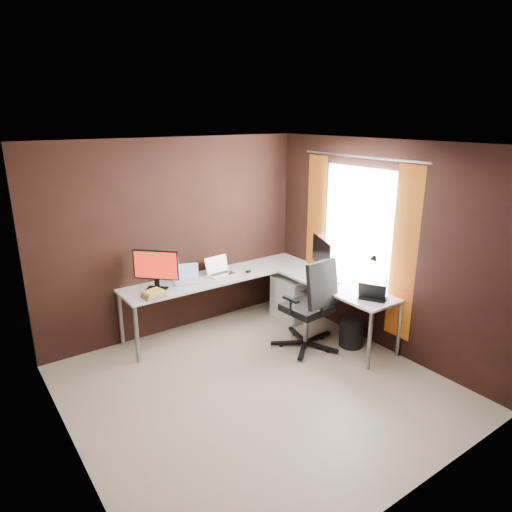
{
  "coord_description": "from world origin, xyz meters",
  "views": [
    {
      "loc": [
        -2.42,
        -3.39,
        2.75
      ],
      "look_at": [
        0.66,
        0.95,
        1.1
      ],
      "focal_mm": 32.0,
      "sensor_mm": 36.0,
      "label": 1
    }
  ],
  "objects_px": {
    "laptop_silver": "(219,271)",
    "book_stack": "(154,294)",
    "monitor_right": "(321,254)",
    "laptop_white": "(187,278)",
    "monitor_left": "(156,268)",
    "laptop_black_big": "(323,279)",
    "desk_lamp": "(379,272)",
    "office_chair": "(309,322)",
    "wastebasket": "(351,333)",
    "drawer_pedestal": "(292,298)",
    "laptop_black_small": "(372,295)"
  },
  "relations": [
    {
      "from": "monitor_left",
      "to": "laptop_white",
      "type": "distance_m",
      "value": 0.47
    },
    {
      "from": "laptop_black_small",
      "to": "book_stack",
      "type": "bearing_deg",
      "value": 24.03
    },
    {
      "from": "laptop_black_big",
      "to": "drawer_pedestal",
      "type": "bearing_deg",
      "value": -10.28
    },
    {
      "from": "laptop_white",
      "to": "desk_lamp",
      "type": "xyz_separation_m",
      "value": [
        1.5,
        -1.79,
        0.28
      ]
    },
    {
      "from": "drawer_pedestal",
      "to": "wastebasket",
      "type": "relative_size",
      "value": 1.78
    },
    {
      "from": "monitor_right",
      "to": "wastebasket",
      "type": "bearing_deg",
      "value": -164.81
    },
    {
      "from": "monitor_left",
      "to": "laptop_black_big",
      "type": "height_order",
      "value": "monitor_left"
    },
    {
      "from": "drawer_pedestal",
      "to": "laptop_white",
      "type": "xyz_separation_m",
      "value": [
        -1.43,
        0.39,
        0.48
      ]
    },
    {
      "from": "drawer_pedestal",
      "to": "monitor_right",
      "type": "distance_m",
      "value": 0.82
    },
    {
      "from": "book_stack",
      "to": "laptop_black_big",
      "type": "bearing_deg",
      "value": -22.11
    },
    {
      "from": "laptop_silver",
      "to": "laptop_black_big",
      "type": "height_order",
      "value": "same"
    },
    {
      "from": "laptop_black_big",
      "to": "office_chair",
      "type": "height_order",
      "value": "office_chair"
    },
    {
      "from": "office_chair",
      "to": "laptop_silver",
      "type": "bearing_deg",
      "value": 111.34
    },
    {
      "from": "drawer_pedestal",
      "to": "laptop_black_small",
      "type": "distance_m",
      "value": 1.44
    },
    {
      "from": "laptop_silver",
      "to": "drawer_pedestal",
      "type": "bearing_deg",
      "value": -27.3
    },
    {
      "from": "monitor_left",
      "to": "office_chair",
      "type": "distance_m",
      "value": 1.96
    },
    {
      "from": "laptop_black_big",
      "to": "office_chair",
      "type": "distance_m",
      "value": 0.58
    },
    {
      "from": "laptop_black_big",
      "to": "laptop_black_small",
      "type": "relative_size",
      "value": 0.97
    },
    {
      "from": "laptop_white",
      "to": "laptop_silver",
      "type": "height_order",
      "value": "laptop_silver"
    },
    {
      "from": "laptop_white",
      "to": "office_chair",
      "type": "distance_m",
      "value": 1.62
    },
    {
      "from": "laptop_white",
      "to": "wastebasket",
      "type": "bearing_deg",
      "value": -24.16
    },
    {
      "from": "office_chair",
      "to": "monitor_right",
      "type": "bearing_deg",
      "value": 32.02
    },
    {
      "from": "laptop_silver",
      "to": "laptop_white",
      "type": "bearing_deg",
      "value": 174.75
    },
    {
      "from": "monitor_right",
      "to": "laptop_silver",
      "type": "xyz_separation_m",
      "value": [
        -1.1,
        0.78,
        -0.23
      ]
    },
    {
      "from": "monitor_right",
      "to": "book_stack",
      "type": "xyz_separation_m",
      "value": [
        -2.13,
        0.53,
        -0.24
      ]
    },
    {
      "from": "monitor_right",
      "to": "desk_lamp",
      "type": "distance_m",
      "value": 1.02
    },
    {
      "from": "monitor_left",
      "to": "laptop_silver",
      "type": "bearing_deg",
      "value": 47.14
    },
    {
      "from": "drawer_pedestal",
      "to": "monitor_left",
      "type": "relative_size",
      "value": 1.23
    },
    {
      "from": "laptop_white",
      "to": "book_stack",
      "type": "height_order",
      "value": "laptop_white"
    },
    {
      "from": "laptop_white",
      "to": "book_stack",
      "type": "xyz_separation_m",
      "value": [
        -0.55,
        -0.24,
        -0.01
      ]
    },
    {
      "from": "monitor_right",
      "to": "laptop_white",
      "type": "bearing_deg",
      "value": 86.29
    },
    {
      "from": "monitor_right",
      "to": "laptop_white",
      "type": "xyz_separation_m",
      "value": [
        -1.58,
        0.78,
        -0.23
      ]
    },
    {
      "from": "office_chair",
      "to": "book_stack",
      "type": "bearing_deg",
      "value": 145.61
    },
    {
      "from": "drawer_pedestal",
      "to": "desk_lamp",
      "type": "height_order",
      "value": "desk_lamp"
    },
    {
      "from": "laptop_white",
      "to": "laptop_silver",
      "type": "bearing_deg",
      "value": 19.85
    },
    {
      "from": "monitor_right",
      "to": "wastebasket",
      "type": "relative_size",
      "value": 1.65
    },
    {
      "from": "book_stack",
      "to": "desk_lamp",
      "type": "xyz_separation_m",
      "value": [
        2.05,
        -1.55,
        0.29
      ]
    },
    {
      "from": "drawer_pedestal",
      "to": "laptop_white",
      "type": "height_order",
      "value": "laptop_white"
    },
    {
      "from": "laptop_silver",
      "to": "book_stack",
      "type": "relative_size",
      "value": 1.38
    },
    {
      "from": "desk_lamp",
      "to": "wastebasket",
      "type": "relative_size",
      "value": 1.57
    },
    {
      "from": "laptop_black_big",
      "to": "wastebasket",
      "type": "relative_size",
      "value": 1.08
    },
    {
      "from": "laptop_silver",
      "to": "desk_lamp",
      "type": "relative_size",
      "value": 0.68
    },
    {
      "from": "monitor_left",
      "to": "laptop_white",
      "type": "height_order",
      "value": "monitor_left"
    },
    {
      "from": "laptop_black_big",
      "to": "book_stack",
      "type": "xyz_separation_m",
      "value": [
        -1.93,
        0.78,
        -0.01
      ]
    },
    {
      "from": "laptop_silver",
      "to": "monitor_left",
      "type": "bearing_deg",
      "value": 176.9
    },
    {
      "from": "laptop_silver",
      "to": "book_stack",
      "type": "bearing_deg",
      "value": -171.67
    },
    {
      "from": "drawer_pedestal",
      "to": "office_chair",
      "type": "relative_size",
      "value": 0.52
    },
    {
      "from": "laptop_black_big",
      "to": "book_stack",
      "type": "distance_m",
      "value": 2.08
    },
    {
      "from": "drawer_pedestal",
      "to": "monitor_right",
      "type": "bearing_deg",
      "value": -68.42
    },
    {
      "from": "monitor_right",
      "to": "laptop_white",
      "type": "distance_m",
      "value": 1.77
    }
  ]
}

